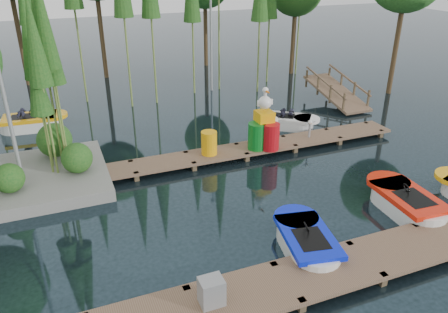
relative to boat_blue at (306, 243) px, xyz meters
name	(u,v)px	position (x,y,z in m)	size (l,w,h in m)	color
ground_plane	(215,197)	(-1.18, 3.40, -0.26)	(90.00, 90.00, 0.00)	#1D2D35
near_dock	(287,283)	(-1.18, -1.10, -0.02)	(18.00, 1.50, 0.50)	brown
far_dock	(216,154)	(-0.18, 5.90, -0.03)	(15.00, 1.20, 0.50)	brown
lamp_rear	(211,10)	(2.82, 14.40, 4.00)	(0.30, 0.30, 7.25)	gray
ramp	(336,92)	(7.82, 9.90, 0.33)	(1.50, 3.94, 1.49)	brown
boat_blue	(306,243)	(0.00, 0.00, 0.00)	(1.66, 2.81, 0.89)	white
boat_red	(406,203)	(3.72, 0.55, 0.02)	(1.47, 2.93, 0.96)	white
boat_yellow_far	(32,122)	(-6.43, 11.81, 0.04)	(2.90, 1.47, 1.41)	white
boat_white_far	(289,122)	(3.94, 7.81, 0.01)	(2.63, 2.41, 1.17)	white
utility_cabinet	(212,291)	(-2.98, -1.10, 0.35)	(0.50, 0.42, 0.61)	gray
yellow_barrel	(209,143)	(-0.45, 5.90, 0.47)	(0.57, 0.57, 0.86)	#F7A80D
drum_cluster	(265,130)	(1.71, 5.74, 0.72)	(1.33, 1.22, 2.29)	#0B6A1C
seagull_post	(310,126)	(3.76, 5.90, 0.52)	(0.44, 0.24, 0.71)	gray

